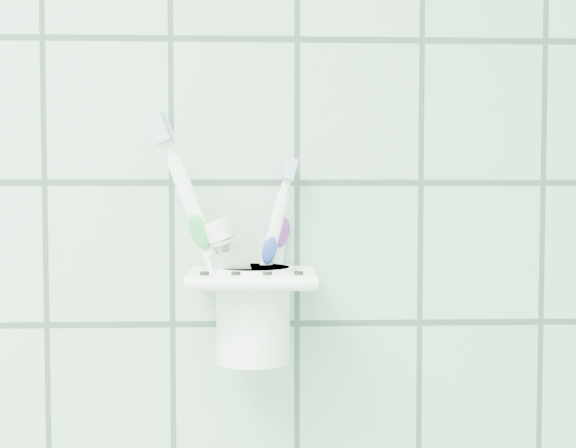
# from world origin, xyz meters

# --- Properties ---
(holder_bracket) EXTENTS (0.11, 0.10, 0.03)m
(holder_bracket) POSITION_xyz_m (0.67, 1.15, 1.30)
(holder_bracket) COLOR white
(holder_bracket) RESTS_ON wall_back
(cup) EXTENTS (0.07, 0.07, 0.08)m
(cup) POSITION_xyz_m (0.67, 1.16, 1.27)
(cup) COLOR white
(cup) RESTS_ON holder_bracket
(toothbrush_pink) EXTENTS (0.08, 0.03, 0.22)m
(toothbrush_pink) POSITION_xyz_m (0.67, 1.15, 1.35)
(toothbrush_pink) COLOR white
(toothbrush_pink) RESTS_ON cup
(toothbrush_blue) EXTENTS (0.04, 0.09, 0.22)m
(toothbrush_blue) POSITION_xyz_m (0.68, 1.15, 1.35)
(toothbrush_blue) COLOR white
(toothbrush_blue) RESTS_ON cup
(toothbrush_orange) EXTENTS (0.05, 0.03, 0.18)m
(toothbrush_orange) POSITION_xyz_m (0.66, 1.17, 1.32)
(toothbrush_orange) COLOR white
(toothbrush_orange) RESTS_ON cup
(toothpaste_tube) EXTENTS (0.06, 0.03, 0.13)m
(toothpaste_tube) POSITION_xyz_m (0.68, 1.15, 1.30)
(toothpaste_tube) COLOR silver
(toothpaste_tube) RESTS_ON cup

